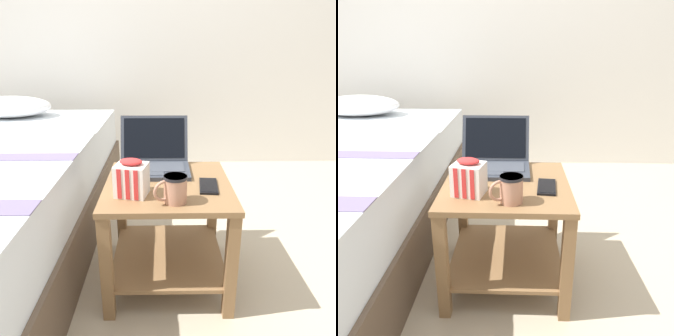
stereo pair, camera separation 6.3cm
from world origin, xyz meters
TOP-DOWN VIEW (x-y plane):
  - ground_plane at (0.00, 0.00)m, footprint 8.00×8.00m
  - back_wall at (0.00, 1.62)m, footprint 8.00×0.05m
  - bedside_table at (0.00, 0.00)m, footprint 0.51×0.53m
  - laptop at (-0.06, 0.17)m, footprint 0.32×0.30m
  - mug_front_left at (0.02, -0.18)m, footprint 0.12×0.09m
  - snack_bag at (-0.14, -0.11)m, footprint 0.13×0.12m
  - cell_phone at (0.16, -0.04)m, footprint 0.08×0.16m

SIDE VIEW (x-z plane):
  - ground_plane at x=0.00m, z-range 0.00..0.00m
  - bedside_table at x=0.00m, z-range 0.07..0.53m
  - cell_phone at x=0.16m, z-range 0.46..0.47m
  - laptop at x=-0.06m, z-range 0.40..0.62m
  - mug_front_left at x=0.02m, z-range 0.47..0.57m
  - snack_bag at x=-0.14m, z-range 0.46..0.60m
  - back_wall at x=0.00m, z-range 0.00..2.50m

